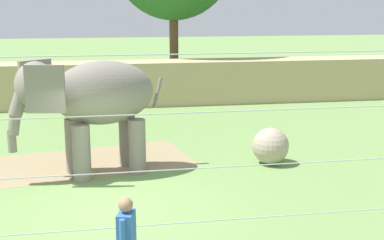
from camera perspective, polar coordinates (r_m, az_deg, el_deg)
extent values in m
plane|color=#6B8E4C|center=(12.04, -9.28, -9.30)|extent=(120.00, 120.00, 0.00)
cube|color=#937F5B|center=(15.45, -11.44, -4.46)|extent=(6.42, 4.11, 0.01)
cube|color=tan|center=(23.66, -9.91, 3.81)|extent=(36.00, 1.80, 1.91)
cylinder|color=gray|center=(13.71, -11.75, -3.49)|extent=(0.46, 0.46, 1.45)
cylinder|color=gray|center=(14.46, -12.52, -2.69)|extent=(0.46, 0.46, 1.45)
cylinder|color=gray|center=(14.11, -5.90, -2.83)|extent=(0.46, 0.46, 1.45)
cylinder|color=gray|center=(14.84, -6.94, -2.09)|extent=(0.46, 0.46, 1.45)
ellipsoid|color=gray|center=(13.96, -9.45, 2.91)|extent=(2.99, 2.12, 1.66)
ellipsoid|color=gray|center=(13.55, -16.38, 3.54)|extent=(1.29, 1.37, 1.20)
cube|color=gray|center=(12.96, -15.48, 3.21)|extent=(0.94, 0.26, 1.14)
cube|color=gray|center=(14.18, -16.38, 3.91)|extent=(0.78, 0.68, 1.14)
cylinder|color=gray|center=(13.56, -18.13, 1.60)|extent=(0.58, 0.45, 0.65)
cylinder|color=gray|center=(13.63, -18.52, -0.33)|extent=(0.43, 0.36, 0.61)
cylinder|color=gray|center=(13.72, -18.74, -2.11)|extent=(0.26, 0.26, 0.57)
cylinder|color=gray|center=(14.46, -3.70, 2.96)|extent=(0.33, 0.18, 0.83)
sphere|color=tan|center=(15.05, 8.41, -2.77)|extent=(1.03, 1.03, 1.03)
cylinder|color=#B7B7BC|center=(9.34, -9.13, -11.39)|extent=(12.53, 0.02, 0.02)
cylinder|color=#B7B7BC|center=(8.99, -9.34, -5.68)|extent=(12.53, 0.02, 0.02)
cylinder|color=#B7B7BC|center=(8.74, -9.56, 0.43)|extent=(12.53, 0.02, 0.02)
cylinder|color=#B7B7BC|center=(8.59, -9.80, 6.82)|extent=(12.53, 0.02, 0.02)
cube|color=#3366B2|center=(8.03, -7.05, -11.65)|extent=(0.31, 0.41, 0.56)
sphere|color=#A87A5B|center=(7.87, -7.13, -8.99)|extent=(0.22, 0.22, 0.22)
cylinder|color=#3366B2|center=(7.81, -7.45, -12.36)|extent=(0.11, 0.11, 0.54)
cylinder|color=#3366B2|center=(8.24, -6.67, -10.98)|extent=(0.11, 0.11, 0.54)
cube|color=black|center=(8.36, -7.15, -12.28)|extent=(0.03, 0.07, 0.14)
cylinder|color=brown|center=(26.74, -1.94, 7.42)|extent=(0.44, 0.44, 4.19)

